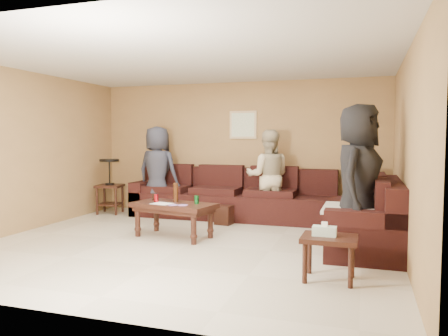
# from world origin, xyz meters

# --- Properties ---
(room) EXTENTS (5.60, 5.50, 2.50)m
(room) POSITION_xyz_m (0.00, 0.00, 1.66)
(room) COLOR beige
(room) RESTS_ON ground
(sectional_sofa) EXTENTS (4.65, 2.90, 0.97)m
(sectional_sofa) POSITION_xyz_m (0.81, 1.52, 0.33)
(sectional_sofa) COLOR black
(sectional_sofa) RESTS_ON ground
(coffee_table) EXTENTS (1.31, 0.84, 0.79)m
(coffee_table) POSITION_xyz_m (-0.36, 0.35, 0.43)
(coffee_table) COLOR #331811
(coffee_table) RESTS_ON ground
(end_table_left) EXTENTS (0.54, 0.54, 1.05)m
(end_table_left) POSITION_xyz_m (-2.38, 1.82, 0.55)
(end_table_left) COLOR #331811
(end_table_left) RESTS_ON ground
(side_table_right) EXTENTS (0.56, 0.46, 0.60)m
(side_table_right) POSITION_xyz_m (1.95, -0.94, 0.40)
(side_table_right) COLOR #331811
(side_table_right) RESTS_ON ground
(waste_bin) EXTENTS (0.30, 0.30, 0.32)m
(waste_bin) POSITION_xyz_m (0.05, 1.50, 0.16)
(waste_bin) COLOR #331811
(waste_bin) RESTS_ON ground
(wall_art) EXTENTS (0.52, 0.04, 0.52)m
(wall_art) POSITION_xyz_m (0.10, 2.48, 1.70)
(wall_art) COLOR tan
(wall_art) RESTS_ON ground
(person_left) EXTENTS (0.87, 0.61, 1.67)m
(person_left) POSITION_xyz_m (-1.36, 1.84, 0.84)
(person_left) COLOR #2A2D3B
(person_left) RESTS_ON ground
(person_middle) EXTENTS (0.88, 0.74, 1.60)m
(person_middle) POSITION_xyz_m (0.70, 1.91, 0.80)
(person_middle) COLOR #C2B490
(person_middle) RESTS_ON ground
(person_right) EXTENTS (0.80, 1.03, 1.88)m
(person_right) POSITION_xyz_m (2.21, 0.19, 0.94)
(person_right) COLOR black
(person_right) RESTS_ON ground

